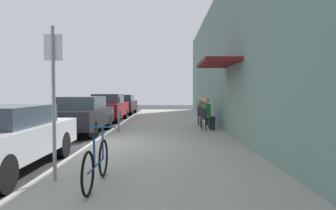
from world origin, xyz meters
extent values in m
plane|color=#2D2D30|center=(0.00, 0.00, 0.00)|extent=(60.00, 60.00, 0.00)
cube|color=#9E9B93|center=(2.25, 2.00, 0.06)|extent=(4.50, 32.00, 0.12)
cube|color=gray|center=(4.65, 2.00, 3.02)|extent=(0.30, 32.00, 6.05)
cube|color=maroon|center=(3.95, 1.40, 2.60)|extent=(1.10, 2.80, 0.12)
cube|color=#333D47|center=(-1.10, -2.52, 1.13)|extent=(1.48, 2.11, 0.42)
cylinder|color=black|center=(-0.31, -1.31, 0.32)|extent=(0.22, 0.64, 0.64)
cylinder|color=black|center=(-0.31, -4.04, 0.32)|extent=(0.22, 0.64, 0.64)
cube|color=black|center=(-1.10, 3.12, 0.65)|extent=(1.80, 4.40, 0.66)
cube|color=#333D47|center=(-1.10, 3.27, 1.22)|extent=(1.48, 2.11, 0.47)
cylinder|color=black|center=(-0.31, 4.48, 0.32)|extent=(0.22, 0.64, 0.64)
cylinder|color=black|center=(-1.89, 4.48, 0.32)|extent=(0.22, 0.64, 0.64)
cylinder|color=black|center=(-0.31, 1.75, 0.32)|extent=(0.22, 0.64, 0.64)
cylinder|color=black|center=(-1.89, 1.75, 0.32)|extent=(0.22, 0.64, 0.64)
cube|color=maroon|center=(-1.10, 8.46, 0.67)|extent=(1.80, 4.40, 0.70)
cube|color=#333D47|center=(-1.10, 8.61, 1.27)|extent=(1.48, 2.11, 0.51)
cylinder|color=black|center=(-0.31, 9.82, 0.32)|extent=(0.22, 0.64, 0.64)
cylinder|color=black|center=(-1.89, 9.82, 0.32)|extent=(0.22, 0.64, 0.64)
cylinder|color=black|center=(-0.31, 7.09, 0.32)|extent=(0.22, 0.64, 0.64)
cylinder|color=black|center=(-1.89, 7.09, 0.32)|extent=(0.22, 0.64, 0.64)
cube|color=black|center=(-1.10, 14.02, 0.65)|extent=(1.80, 4.40, 0.65)
cube|color=#333D47|center=(-1.10, 14.17, 1.21)|extent=(1.48, 2.11, 0.48)
cylinder|color=black|center=(-0.31, 15.39, 0.32)|extent=(0.22, 0.64, 0.64)
cylinder|color=black|center=(-1.89, 15.39, 0.32)|extent=(0.22, 0.64, 0.64)
cylinder|color=black|center=(-0.31, 12.66, 0.32)|extent=(0.22, 0.64, 0.64)
cylinder|color=black|center=(-1.89, 12.66, 0.32)|extent=(0.22, 0.64, 0.64)
cylinder|color=slate|center=(0.45, 2.64, 0.67)|extent=(0.07, 0.07, 1.10)
cube|color=#383D42|center=(0.45, 2.64, 1.33)|extent=(0.12, 0.10, 0.22)
cylinder|color=gray|center=(0.40, -3.71, 1.42)|extent=(0.06, 0.06, 2.60)
cube|color=white|center=(0.40, -3.69, 2.37)|extent=(0.32, 0.02, 0.44)
torus|color=black|center=(1.17, -3.44, 0.45)|extent=(0.04, 0.66, 0.66)
torus|color=black|center=(1.17, -4.49, 0.45)|extent=(0.04, 0.66, 0.66)
cylinder|color=#1E4C8C|center=(1.17, -3.96, 0.45)|extent=(0.04, 1.05, 0.04)
cylinder|color=#1E4C8C|center=(1.17, -4.11, 0.70)|extent=(0.04, 0.04, 0.50)
cube|color=black|center=(1.17, -4.11, 0.97)|extent=(0.10, 0.20, 0.06)
cylinder|color=#1E4C8C|center=(1.17, -3.49, 0.73)|extent=(0.03, 0.03, 0.56)
cylinder|color=#1E4C8C|center=(1.17, -3.49, 1.01)|extent=(0.46, 0.03, 0.03)
cylinder|color=black|center=(4.03, 3.45, 0.34)|extent=(0.04, 0.04, 0.45)
cylinder|color=black|center=(4.15, 3.09, 0.34)|extent=(0.04, 0.04, 0.45)
cylinder|color=black|center=(3.67, 3.34, 0.34)|extent=(0.04, 0.04, 0.45)
cylinder|color=black|center=(3.79, 2.98, 0.34)|extent=(0.04, 0.04, 0.45)
cube|color=black|center=(3.91, 3.22, 0.59)|extent=(0.55, 0.55, 0.03)
cube|color=black|center=(3.72, 3.15, 0.79)|extent=(0.16, 0.43, 0.40)
cylinder|color=#232838|center=(4.05, 3.37, 0.35)|extent=(0.11, 0.11, 0.47)
cylinder|color=#232838|center=(3.93, 3.33, 0.59)|extent=(0.39, 0.24, 0.14)
cylinder|color=#232838|center=(4.11, 3.18, 0.35)|extent=(0.11, 0.11, 0.47)
cylinder|color=#232838|center=(3.99, 3.14, 0.59)|extent=(0.39, 0.24, 0.14)
cube|color=#267233|center=(3.83, 3.19, 0.89)|extent=(0.32, 0.41, 0.56)
sphere|color=tan|center=(3.83, 3.19, 1.30)|extent=(0.22, 0.22, 0.22)
cylinder|color=black|center=(4.10, 4.24, 0.34)|extent=(0.04, 0.04, 0.45)
cylinder|color=black|center=(4.10, 3.86, 0.34)|extent=(0.04, 0.04, 0.45)
cylinder|color=black|center=(3.72, 4.24, 0.34)|extent=(0.04, 0.04, 0.45)
cylinder|color=black|center=(3.72, 3.86, 0.34)|extent=(0.04, 0.04, 0.45)
cube|color=black|center=(3.91, 4.05, 0.59)|extent=(0.45, 0.45, 0.03)
cube|color=black|center=(3.71, 4.05, 0.79)|extent=(0.04, 0.44, 0.40)
cylinder|color=#232838|center=(4.09, 4.15, 0.35)|extent=(0.11, 0.11, 0.47)
cylinder|color=#232838|center=(3.96, 4.15, 0.59)|extent=(0.36, 0.15, 0.14)
cylinder|color=#232838|center=(4.09, 3.95, 0.35)|extent=(0.11, 0.11, 0.47)
cylinder|color=#232838|center=(3.96, 3.95, 0.59)|extent=(0.36, 0.15, 0.14)
cube|color=#B22626|center=(3.83, 4.05, 0.89)|extent=(0.23, 0.36, 0.56)
sphere|color=tan|center=(3.83, 4.05, 1.30)|extent=(0.22, 0.22, 0.22)
cylinder|color=black|center=(4.10, 5.34, 0.34)|extent=(0.04, 0.04, 0.45)
cylinder|color=black|center=(4.10, 4.96, 0.34)|extent=(0.04, 0.04, 0.45)
cylinder|color=black|center=(3.72, 5.33, 0.34)|extent=(0.04, 0.04, 0.45)
cylinder|color=black|center=(3.72, 4.95, 0.34)|extent=(0.04, 0.04, 0.45)
cube|color=black|center=(3.91, 5.14, 0.59)|extent=(0.45, 0.45, 0.03)
cube|color=black|center=(3.71, 5.14, 0.79)|extent=(0.04, 0.44, 0.40)
cylinder|color=#232838|center=(4.09, 5.25, 0.35)|extent=(0.11, 0.11, 0.47)
cylinder|color=#232838|center=(3.96, 5.24, 0.59)|extent=(0.36, 0.15, 0.14)
cylinder|color=#232838|center=(4.09, 5.05, 0.35)|extent=(0.11, 0.11, 0.47)
cylinder|color=#232838|center=(3.96, 5.04, 0.59)|extent=(0.36, 0.15, 0.14)
cube|color=#595960|center=(3.83, 5.14, 0.89)|extent=(0.23, 0.36, 0.56)
sphere|color=tan|center=(3.83, 5.14, 1.30)|extent=(0.22, 0.22, 0.22)
camera|label=1|loc=(2.32, -8.81, 1.61)|focal=32.58mm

